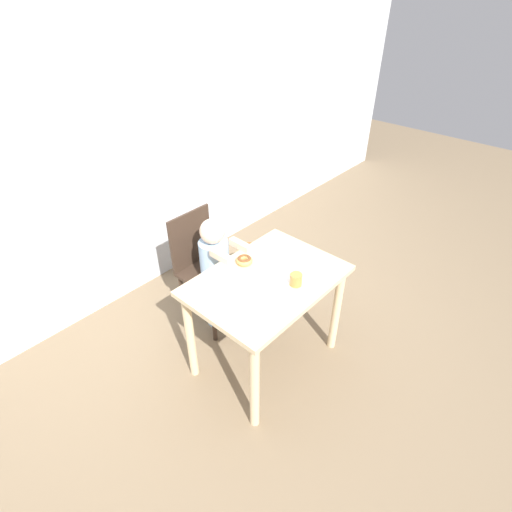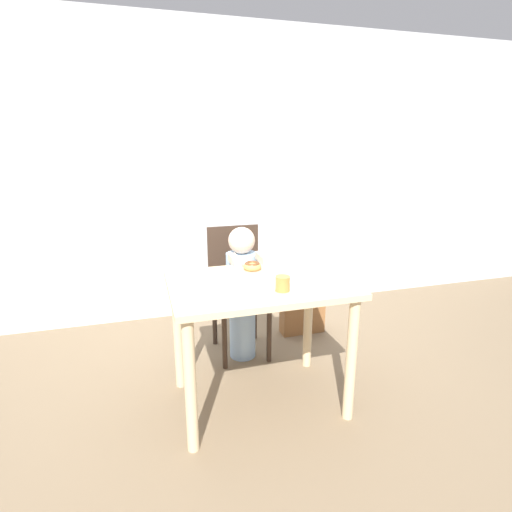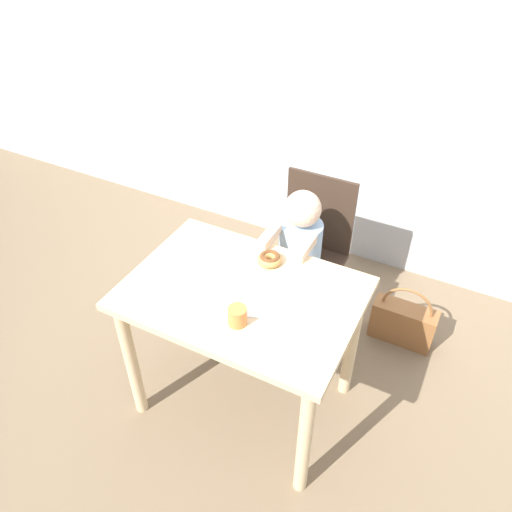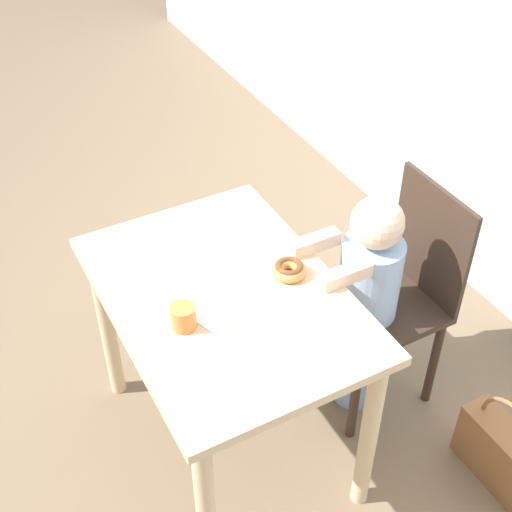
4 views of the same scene
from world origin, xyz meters
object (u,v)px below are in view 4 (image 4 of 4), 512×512
object	(u,v)px
child_figure	(365,304)
chair	(393,297)
donut	(289,269)
cup	(183,317)
handbag	(503,454)

from	to	relation	value
child_figure	chair	bearing A→B (deg)	90.00
donut	cup	bearing A→B (deg)	-82.50
chair	cup	xyz separation A→B (m)	(0.03, -0.85, 0.33)
donut	cup	distance (m)	0.40
handbag	cup	world-z (taller)	cup
chair	donut	distance (m)	0.55
child_figure	handbag	xyz separation A→B (m)	(0.57, 0.24, -0.37)
chair	donut	xyz separation A→B (m)	(-0.02, -0.45, 0.32)
chair	cup	world-z (taller)	chair
child_figure	donut	size ratio (longest dim) A/B	8.67
cup	chair	bearing A→B (deg)	92.34
chair	child_figure	world-z (taller)	child_figure
chair	child_figure	bearing A→B (deg)	-90.00
donut	handbag	distance (m)	1.05
child_figure	donut	xyz separation A→B (m)	(-0.02, -0.33, 0.29)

